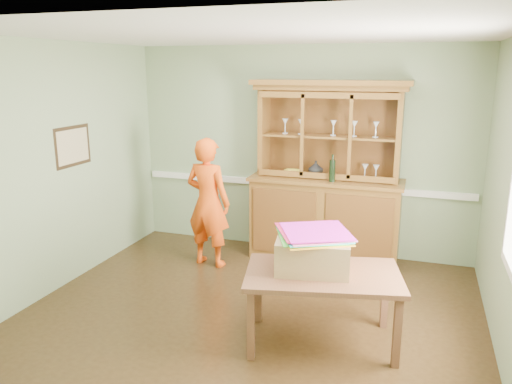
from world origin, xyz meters
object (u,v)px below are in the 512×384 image
(person, at_px, (208,202))
(cardboard_box, at_px, (313,254))
(dining_table, at_px, (323,281))
(china_hutch, at_px, (326,199))

(person, bearing_deg, cardboard_box, 148.19)
(dining_table, xyz_separation_m, person, (-1.71, 1.39, 0.21))
(dining_table, relative_size, person, 0.93)
(china_hutch, height_order, dining_table, china_hutch)
(dining_table, height_order, person, person)
(china_hutch, xyz_separation_m, cardboard_box, (0.27, -2.01, 0.02))
(dining_table, height_order, cardboard_box, cardboard_box)
(china_hutch, relative_size, cardboard_box, 3.60)
(china_hutch, bearing_deg, cardboard_box, -82.47)
(china_hutch, distance_m, person, 1.49)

